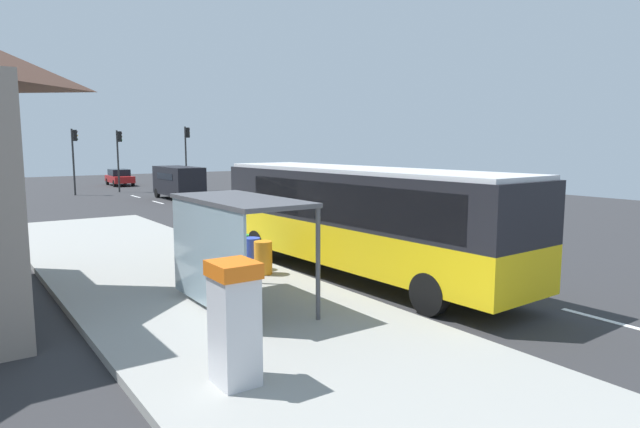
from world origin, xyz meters
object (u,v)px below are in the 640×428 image
Objects in this scene: bus_shelter at (227,224)px; recycling_bin_orange at (263,258)px; bus at (359,215)px; white_van at (179,180)px; ticket_machine at (234,322)px; traffic_light_median at (119,151)px; recycling_bin_green at (241,250)px; traffic_light_near_side at (187,148)px; traffic_light_far_side at (74,151)px; recycling_bin_blue at (252,254)px; sedan_near at (120,177)px.

recycling_bin_orange is at bearing 46.87° from bus_shelter.
bus is 25.20m from white_van.
bus_shelter is (1.67, 3.70, 0.93)m from ticket_machine.
traffic_light_median is at bearing 78.76° from bus_shelter.
recycling_bin_green is 0.19× the size of traffic_light_median.
recycling_bin_green is at bearing -108.54° from traffic_light_near_side.
traffic_light_median is (-5.10, 1.60, -0.21)m from traffic_light_near_side.
traffic_light_far_side reaches higher than recycling_bin_green.
ticket_machine is 38.89m from traffic_light_near_side.
bus is 3.84m from recycling_bin_green.
traffic_light_far_side reaches higher than ticket_machine.
traffic_light_median is (3.50, 0.80, -0.03)m from traffic_light_far_side.
recycling_bin_blue is 0.19× the size of traffic_light_median.
ticket_machine is at bearing -119.87° from recycling_bin_blue.
traffic_light_near_side is (9.70, 28.91, 2.87)m from recycling_bin_green.
ticket_machine reaches higher than recycling_bin_orange.
traffic_light_far_side is (1.10, 29.71, 2.69)m from recycling_bin_green.
traffic_light_far_side is (-8.60, 0.80, -0.18)m from traffic_light_near_side.
white_van is 23.80m from recycling_bin_blue.
recycling_bin_green is 4.60m from bus_shelter.
white_van is 1.03× the size of traffic_light_far_side.
traffic_light_near_side reaches higher than ticket_machine.
bus is 4.83m from bus_shelter.
bus_shelter is at bearing 65.71° from ticket_machine.
white_van is 9.39m from traffic_light_far_side.
recycling_bin_green is (3.88, 7.46, -0.52)m from ticket_machine.
bus is 3.04m from recycling_bin_orange.
bus is 11.67× the size of recycling_bin_orange.
traffic_light_far_side is at bearing 84.35° from bus_shelter.
recycling_bin_green is (-6.40, -22.22, -0.69)m from white_van.
sedan_near is at bearing 77.10° from ticket_machine.
traffic_light_near_side reaches higher than sedan_near.
traffic_light_median is at bearing 77.41° from ticket_machine.
recycling_bin_blue is at bearing 141.57° from bus.
recycling_bin_blue is 0.19× the size of traffic_light_far_side.
bus is at bearing -93.64° from traffic_light_median.
ticket_machine reaches higher than recycling_bin_blue.
ticket_machine is 0.48× the size of bus_shelter.
bus is at bearing 36.92° from ticket_machine.
recycling_bin_orange is 31.24m from traffic_light_far_side.
recycling_bin_orange is 32.35m from traffic_light_median.
sedan_near is at bearing 84.34° from bus.
traffic_light_far_side is at bearing 174.68° from traffic_light_near_side.
bus reaches higher than ticket_machine.
recycling_bin_blue and recycling_bin_green have the same top height.
white_van is 2.68× the size of ticket_machine.
bus is 2.08× the size of traffic_light_near_side.
traffic_light_near_side is 1.07× the size of traffic_light_median.
traffic_light_far_side reaches higher than recycling_bin_blue.
recycling_bin_green is 30.97m from traffic_light_median.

